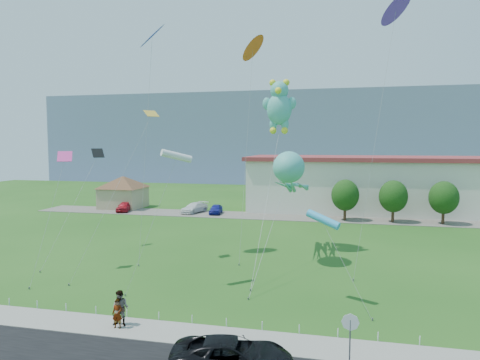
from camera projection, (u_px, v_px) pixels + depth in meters
The scene contains 27 objects.
ground at pixel (183, 313), 25.51m from camera, with size 160.00×160.00×0.00m, color #1E4E15.
sidewalk at pixel (165, 332), 22.84m from camera, with size 80.00×2.50×0.10m, color gray.
parking_strip at pixel (271, 216), 59.54m from camera, with size 70.00×6.00×0.06m, color #59544C.
hill_ridge at pixel (309, 137), 141.13m from camera, with size 160.00×50.00×25.00m, color slate.
pavilion at pixel (123, 189), 67.45m from camera, with size 9.20×9.20×5.00m.
warehouse at pixel (457, 185), 62.26m from camera, with size 61.00×15.00×8.20m.
stop_sign at pixel (350, 327), 19.19m from camera, with size 0.80×0.07×2.50m.
rope_fence at pixel (175, 318), 24.23m from camera, with size 26.05×0.05×0.50m.
tree_near at pixel (345, 195), 56.10m from camera, with size 3.60×3.60×5.47m.
tree_mid at pixel (393, 196), 54.79m from camera, with size 3.60×3.60×5.47m.
tree_far at pixel (444, 198), 53.47m from camera, with size 3.60×3.60×5.47m.
suv at pixel (232, 356), 18.69m from camera, with size 2.49×5.39×1.50m, color black.
pedestrian_left at pixel (117, 314), 23.16m from camera, with size 0.58×0.38×1.58m, color gray.
pedestrian_right at pixel (121, 308), 23.46m from camera, with size 0.95×0.74×1.96m, color gray.
parked_car_red at pixel (125, 206), 63.84m from camera, with size 1.71×4.24×1.45m, color #B41624.
parked_car_white at pixel (194, 208), 62.65m from camera, with size 2.01×4.93×1.43m, color white.
parked_car_blue at pixel (216, 209), 61.60m from camera, with size 1.57×3.90×1.33m, color navy.
octopus_kite at pixel (290, 175), 36.97m from camera, with size 2.93×15.91×9.48m.
teddy_bear_kite at pixel (279, 105), 39.30m from camera, with size 3.12×12.57×16.00m.
small_kite_orange at pixel (252, 53), 39.99m from camera, with size 1.80×7.06×19.75m.
small_kite_white at pixel (176, 157), 30.07m from camera, with size 2.83×4.30×9.67m.
small_kite_pink at pixel (62, 169), 33.61m from camera, with size 1.29×5.85×9.53m.
small_kite_purple at pixel (395, 16), 34.83m from camera, with size 4.10×6.78×21.79m.
small_kite_blue at pixel (152, 41), 38.07m from camera, with size 1.80×5.23×20.43m.
small_kite_yellow at pixel (142, 132), 36.12m from camera, with size 3.44×9.12×13.14m.
small_kite_black at pixel (92, 164), 40.83m from camera, with size 1.29×9.87×9.63m.
small_kite_cyan at pixel (323, 220), 26.98m from camera, with size 3.23×3.64×5.76m.
Camera 1 is at (8.74, -23.41, 10.07)m, focal length 32.00 mm.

